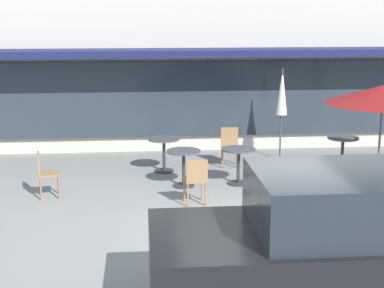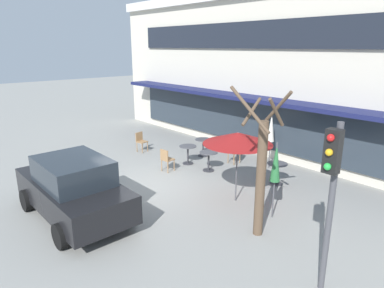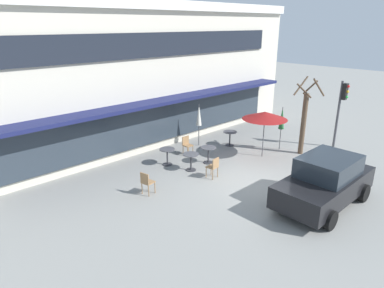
{
  "view_description": "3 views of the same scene",
  "coord_description": "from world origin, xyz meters",
  "px_view_note": "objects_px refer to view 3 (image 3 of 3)",
  "views": [
    {
      "loc": [
        -1.86,
        -8.76,
        3.55
      ],
      "look_at": [
        -0.76,
        3.15,
        0.82
      ],
      "focal_mm": 55.0,
      "sensor_mm": 36.0,
      "label": 1
    },
    {
      "loc": [
        9.1,
        -5.86,
        4.67
      ],
      "look_at": [
        -0.26,
        2.43,
        1.07
      ],
      "focal_mm": 32.0,
      "sensor_mm": 36.0,
      "label": 2
    },
    {
      "loc": [
        -10.37,
        -7.1,
        6.04
      ],
      "look_at": [
        -0.65,
        3.09,
        1.06
      ],
      "focal_mm": 32.0,
      "sensor_mm": 36.0,
      "label": 3
    }
  ],
  "objects_px": {
    "patio_umbrella_green_folded": "(265,115)",
    "parked_sedan": "(325,181)",
    "cafe_table_mid_patio": "(191,159)",
    "traffic_light_pole": "(341,103)",
    "cafe_chair_2": "(187,144)",
    "patio_umbrella_corner_open": "(282,118)",
    "street_tree": "(304,119)",
    "cafe_table_by_tree": "(230,136)",
    "cafe_table_streetside": "(167,154)",
    "cafe_chair_0": "(147,181)",
    "patio_umbrella_cream_folded": "(199,115)",
    "cafe_table_near_wall": "(208,152)",
    "cafe_chair_1": "(214,166)"
  },
  "relations": [
    {
      "from": "cafe_table_near_wall",
      "to": "traffic_light_pole",
      "type": "bearing_deg",
      "value": -26.01
    },
    {
      "from": "cafe_chair_2",
      "to": "parked_sedan",
      "type": "relative_size",
      "value": 0.21
    },
    {
      "from": "cafe_table_mid_patio",
      "to": "cafe_chair_2",
      "type": "xyz_separation_m",
      "value": [
        1.2,
        1.55,
        0.01
      ]
    },
    {
      "from": "cafe_table_streetside",
      "to": "cafe_chair_0",
      "type": "relative_size",
      "value": 0.85
    },
    {
      "from": "patio_umbrella_green_folded",
      "to": "patio_umbrella_cream_folded",
      "type": "relative_size",
      "value": 1.0
    },
    {
      "from": "traffic_light_pole",
      "to": "patio_umbrella_cream_folded",
      "type": "bearing_deg",
      "value": 134.19
    },
    {
      "from": "cafe_table_by_tree",
      "to": "street_tree",
      "type": "distance_m",
      "value": 3.77
    },
    {
      "from": "patio_umbrella_corner_open",
      "to": "street_tree",
      "type": "distance_m",
      "value": 1.07
    },
    {
      "from": "cafe_table_mid_patio",
      "to": "parked_sedan",
      "type": "height_order",
      "value": "parked_sedan"
    },
    {
      "from": "cafe_table_mid_patio",
      "to": "traffic_light_pole",
      "type": "distance_m",
      "value": 8.22
    },
    {
      "from": "cafe_table_near_wall",
      "to": "cafe_chair_1",
      "type": "height_order",
      "value": "cafe_chair_1"
    },
    {
      "from": "patio_umbrella_cream_folded",
      "to": "street_tree",
      "type": "height_order",
      "value": "street_tree"
    },
    {
      "from": "cafe_table_by_tree",
      "to": "cafe_chair_2",
      "type": "xyz_separation_m",
      "value": [
        -2.47,
        0.63,
        0.01
      ]
    },
    {
      "from": "patio_umbrella_cream_folded",
      "to": "traffic_light_pole",
      "type": "bearing_deg",
      "value": -45.81
    },
    {
      "from": "cafe_table_streetside",
      "to": "cafe_chair_0",
      "type": "bearing_deg",
      "value": -144.87
    },
    {
      "from": "patio_umbrella_cream_folded",
      "to": "cafe_chair_0",
      "type": "height_order",
      "value": "patio_umbrella_cream_folded"
    },
    {
      "from": "cafe_table_by_tree",
      "to": "patio_umbrella_cream_folded",
      "type": "height_order",
      "value": "patio_umbrella_cream_folded"
    },
    {
      "from": "cafe_table_near_wall",
      "to": "parked_sedan",
      "type": "distance_m",
      "value": 5.43
    },
    {
      "from": "cafe_table_by_tree",
      "to": "patio_umbrella_corner_open",
      "type": "height_order",
      "value": "patio_umbrella_corner_open"
    },
    {
      "from": "parked_sedan",
      "to": "patio_umbrella_cream_folded",
      "type": "bearing_deg",
      "value": 80.99
    },
    {
      "from": "cafe_table_mid_patio",
      "to": "patio_umbrella_green_folded",
      "type": "distance_m",
      "value": 4.09
    },
    {
      "from": "cafe_table_by_tree",
      "to": "traffic_light_pole",
      "type": "xyz_separation_m",
      "value": [
        3.77,
        -3.93,
        1.78
      ]
    },
    {
      "from": "cafe_table_mid_patio",
      "to": "traffic_light_pole",
      "type": "relative_size",
      "value": 0.22
    },
    {
      "from": "cafe_chair_1",
      "to": "traffic_light_pole",
      "type": "relative_size",
      "value": 0.26
    },
    {
      "from": "patio_umbrella_green_folded",
      "to": "parked_sedan",
      "type": "xyz_separation_m",
      "value": [
        -2.28,
        -4.19,
        -1.14
      ]
    },
    {
      "from": "patio_umbrella_cream_folded",
      "to": "cafe_chair_1",
      "type": "relative_size",
      "value": 2.47
    },
    {
      "from": "patio_umbrella_cream_folded",
      "to": "traffic_light_pole",
      "type": "distance_m",
      "value": 7.1
    },
    {
      "from": "cafe_table_by_tree",
      "to": "patio_umbrella_green_folded",
      "type": "bearing_deg",
      "value": -91.32
    },
    {
      "from": "cafe_chair_0",
      "to": "parked_sedan",
      "type": "height_order",
      "value": "parked_sedan"
    },
    {
      "from": "patio_umbrella_green_folded",
      "to": "parked_sedan",
      "type": "height_order",
      "value": "patio_umbrella_green_folded"
    },
    {
      "from": "traffic_light_pole",
      "to": "cafe_table_mid_patio",
      "type": "bearing_deg",
      "value": 158.0
    },
    {
      "from": "cafe_table_streetside",
      "to": "patio_umbrella_green_folded",
      "type": "xyz_separation_m",
      "value": [
        3.97,
        -2.34,
        1.51
      ]
    },
    {
      "from": "cafe_table_near_wall",
      "to": "traffic_light_pole",
      "type": "relative_size",
      "value": 0.22
    },
    {
      "from": "patio_umbrella_corner_open",
      "to": "cafe_chair_0",
      "type": "height_order",
      "value": "patio_umbrella_corner_open"
    },
    {
      "from": "patio_umbrella_green_folded",
      "to": "cafe_table_streetside",
      "type": "bearing_deg",
      "value": 149.47
    },
    {
      "from": "traffic_light_pole",
      "to": "cafe_chair_2",
      "type": "bearing_deg",
      "value": 143.85
    },
    {
      "from": "street_tree",
      "to": "traffic_light_pole",
      "type": "relative_size",
      "value": 1.12
    },
    {
      "from": "cafe_chair_1",
      "to": "parked_sedan",
      "type": "relative_size",
      "value": 0.21
    },
    {
      "from": "cafe_chair_2",
      "to": "cafe_table_near_wall",
      "type": "bearing_deg",
      "value": -91.97
    },
    {
      "from": "cafe_table_by_tree",
      "to": "parked_sedan",
      "type": "distance_m",
      "value": 6.71
    },
    {
      "from": "cafe_table_near_wall",
      "to": "cafe_table_by_tree",
      "type": "relative_size",
      "value": 1.0
    },
    {
      "from": "cafe_table_near_wall",
      "to": "cafe_table_streetside",
      "type": "height_order",
      "value": "same"
    },
    {
      "from": "cafe_table_near_wall",
      "to": "cafe_table_mid_patio",
      "type": "xyz_separation_m",
      "value": [
        -1.15,
        -0.06,
        0.0
      ]
    },
    {
      "from": "cafe_table_streetside",
      "to": "cafe_table_mid_patio",
      "type": "xyz_separation_m",
      "value": [
        0.35,
        -1.18,
        0.0
      ]
    },
    {
      "from": "patio_umbrella_corner_open",
      "to": "street_tree",
      "type": "relative_size",
      "value": 0.58
    },
    {
      "from": "cafe_table_mid_patio",
      "to": "street_tree",
      "type": "relative_size",
      "value": 0.2
    },
    {
      "from": "patio_umbrella_green_folded",
      "to": "cafe_chair_0",
      "type": "bearing_deg",
      "value": 173.94
    },
    {
      "from": "patio_umbrella_cream_folded",
      "to": "street_tree",
      "type": "xyz_separation_m",
      "value": [
        2.8,
        -4.29,
        0.11
      ]
    },
    {
      "from": "cafe_table_streetside",
      "to": "patio_umbrella_cream_folded",
      "type": "xyz_separation_m",
      "value": [
        2.86,
        0.88,
        1.11
      ]
    },
    {
      "from": "street_tree",
      "to": "parked_sedan",
      "type": "bearing_deg",
      "value": -141.9
    }
  ]
}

